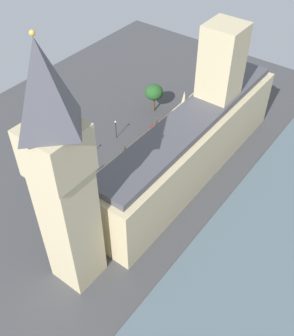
% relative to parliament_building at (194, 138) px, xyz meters
% --- Properties ---
extents(ground_plane, '(134.99, 134.99, 0.00)m').
position_rel_parliament_building_xyz_m(ground_plane, '(1.99, 1.81, -10.02)').
color(ground_plane, '#424244').
extents(river_thames, '(28.98, 121.49, 0.25)m').
position_rel_parliament_building_xyz_m(river_thames, '(-27.73, 1.81, -9.90)').
color(river_thames, slate).
rests_on(river_thames, ground).
extents(parliament_building, '(13.08, 64.99, 35.62)m').
position_rel_parliament_building_xyz_m(parliament_building, '(0.00, 0.00, 0.00)').
color(parliament_building, '#CCBA8E').
rests_on(parliament_building, ground).
extents(clock_tower, '(9.03, 9.03, 51.88)m').
position_rel_parliament_building_xyz_m(clock_tower, '(1.57, 40.38, 16.79)').
color(clock_tower, '#CCBA8E').
rests_on(clock_tower, ground).
extents(car_blue_near_tower, '(1.99, 4.48, 1.74)m').
position_rel_parliament_building_xyz_m(car_blue_near_tower, '(14.00, -18.94, -9.14)').
color(car_blue_near_tower, navy).
rests_on(car_blue_near_tower, ground).
extents(double_decker_bus_under_trees, '(3.05, 10.61, 4.75)m').
position_rel_parliament_building_xyz_m(double_decker_bus_under_trees, '(14.00, -7.56, -7.39)').
color(double_decker_bus_under_trees, '#B20C0F').
rests_on(double_decker_bus_under_trees, ground).
extents(car_dark_green_kerbside, '(1.96, 4.81, 1.74)m').
position_rel_parliament_building_xyz_m(car_dark_green_kerbside, '(15.68, 2.00, -9.14)').
color(car_dark_green_kerbside, '#19472D').
rests_on(car_dark_green_kerbside, ground).
extents(car_black_midblock, '(2.00, 4.21, 1.74)m').
position_rel_parliament_building_xyz_m(car_black_midblock, '(17.03, 15.32, -9.14)').
color(car_black_midblock, black).
rests_on(car_black_midblock, ground).
extents(car_white_opposite_hall, '(2.10, 4.27, 1.74)m').
position_rel_parliament_building_xyz_m(car_white_opposite_hall, '(15.59, 28.10, -9.14)').
color(car_white_opposite_hall, silver).
rests_on(car_white_opposite_hall, ground).
extents(pedestrian_corner, '(0.64, 0.71, 1.72)m').
position_rel_parliament_building_xyz_m(pedestrian_corner, '(9.45, -12.25, -9.25)').
color(pedestrian_corner, '#336B60').
rests_on(pedestrian_corner, ground).
extents(pedestrian_leading, '(0.71, 0.67, 1.71)m').
position_rel_parliament_building_xyz_m(pedestrian_leading, '(9.46, 0.54, -9.26)').
color(pedestrian_leading, navy).
rests_on(pedestrian_leading, ground).
extents(plane_tree_far_end, '(5.52, 5.52, 9.07)m').
position_rel_parliament_building_xyz_m(plane_tree_far_end, '(23.20, -15.11, -3.34)').
color(plane_tree_far_end, brown).
rests_on(plane_tree_far_end, ground).
extents(plane_tree_trailing, '(4.45, 4.45, 8.68)m').
position_rel_parliament_building_xyz_m(plane_tree_trailing, '(24.30, 24.52, -3.32)').
color(plane_tree_trailing, brown).
rests_on(plane_tree_trailing, ground).
extents(street_lamp_by_river_gate, '(0.56, 0.56, 6.79)m').
position_rel_parliament_building_xyz_m(street_lamp_by_river_gate, '(23.99, 15.74, -5.33)').
color(street_lamp_by_river_gate, black).
rests_on(street_lamp_by_river_gate, ground).
extents(street_lamp_slot_10, '(0.56, 0.56, 5.82)m').
position_rel_parliament_building_xyz_m(street_lamp_slot_10, '(23.96, 2.06, -5.92)').
color(street_lamp_slot_10, black).
rests_on(street_lamp_slot_10, ground).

